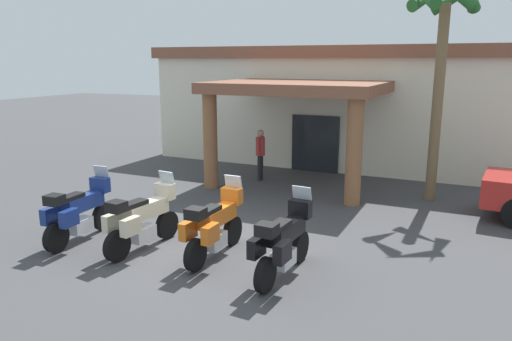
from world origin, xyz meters
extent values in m
plane|color=#424244|center=(0.00, 0.00, 0.00)|extent=(80.00, 80.00, 0.00)
cube|color=silver|center=(0.08, 11.26, 2.08)|extent=(14.08, 5.99, 4.16)
cube|color=#1E2328|center=(0.00, 8.42, 1.05)|extent=(1.80, 0.15, 2.10)
cube|color=brown|center=(-0.06, 6.41, 3.22)|extent=(5.61, 4.30, 0.35)
cylinder|color=brown|center=(-2.46, 4.82, 1.52)|extent=(0.46, 0.46, 3.05)
cylinder|color=brown|center=(2.23, 4.68, 1.52)|extent=(0.46, 0.46, 3.05)
cube|color=brown|center=(0.08, 11.26, 4.38)|extent=(14.49, 6.40, 0.44)
cylinder|color=black|center=(-2.93, 0.12, 0.33)|extent=(0.16, 0.66, 0.66)
cylinder|color=black|center=(-2.88, -1.42, 0.33)|extent=(0.16, 0.66, 0.66)
cube|color=silver|center=(-2.91, -0.68, 0.37)|extent=(0.34, 0.57, 0.32)
cube|color=navy|center=(-2.91, -0.53, 0.88)|extent=(0.33, 1.16, 0.34)
cube|color=black|center=(-2.90, -0.88, 1.10)|extent=(0.30, 0.61, 0.10)
cube|color=navy|center=(-2.93, 0.10, 1.15)|extent=(0.45, 0.25, 0.36)
cube|color=#B2BCC6|center=(-2.93, 0.18, 1.43)|extent=(0.40, 0.13, 0.36)
cube|color=navy|center=(-3.15, -1.28, 0.76)|extent=(0.19, 0.45, 0.36)
cube|color=navy|center=(-2.63, -1.27, 0.76)|extent=(0.19, 0.45, 0.36)
cube|color=black|center=(-2.89, -1.37, 1.17)|extent=(0.37, 0.33, 0.22)
cylinder|color=black|center=(-1.15, 0.24, 0.33)|extent=(0.23, 0.67, 0.66)
cylinder|color=black|center=(-1.35, -1.30, 0.33)|extent=(0.23, 0.67, 0.66)
cube|color=silver|center=(-1.25, -0.55, 0.37)|extent=(0.39, 0.60, 0.32)
cube|color=beige|center=(-1.23, -0.41, 0.88)|extent=(0.45, 1.18, 0.34)
cube|color=black|center=(-1.28, -0.75, 1.10)|extent=(0.36, 0.63, 0.10)
cube|color=beige|center=(-1.15, 0.22, 1.15)|extent=(0.47, 0.30, 0.36)
cube|color=#B2BCC6|center=(-1.14, 0.30, 1.43)|extent=(0.41, 0.17, 0.36)
cube|color=beige|center=(-1.59, -1.11, 0.76)|extent=(0.24, 0.46, 0.36)
cube|color=beige|center=(-1.07, -1.18, 0.76)|extent=(0.24, 0.46, 0.36)
cube|color=black|center=(-1.35, -1.25, 1.17)|extent=(0.40, 0.37, 0.22)
cylinder|color=black|center=(0.43, 0.49, 0.33)|extent=(0.17, 0.67, 0.66)
cylinder|color=black|center=(0.37, -1.06, 0.33)|extent=(0.17, 0.67, 0.66)
cube|color=silver|center=(0.40, -0.31, 0.37)|extent=(0.34, 0.57, 0.32)
cube|color=orange|center=(0.41, -0.16, 0.88)|extent=(0.35, 1.16, 0.34)
cube|color=black|center=(0.39, -0.51, 1.10)|extent=(0.30, 0.61, 0.10)
cube|color=orange|center=(0.43, 0.47, 1.15)|extent=(0.45, 0.26, 0.36)
cube|color=#B2BCC6|center=(0.44, 0.55, 1.43)|extent=(0.40, 0.13, 0.36)
cube|color=orange|center=(0.12, -0.90, 0.76)|extent=(0.20, 0.45, 0.36)
cube|color=orange|center=(0.64, -0.92, 0.76)|extent=(0.20, 0.45, 0.36)
cube|color=black|center=(0.37, -1.01, 1.17)|extent=(0.37, 0.33, 0.22)
cylinder|color=black|center=(2.13, 0.17, 0.33)|extent=(0.20, 0.67, 0.66)
cylinder|color=black|center=(1.99, -1.37, 0.33)|extent=(0.20, 0.67, 0.66)
cube|color=silver|center=(2.06, -0.62, 0.37)|extent=(0.37, 0.59, 0.32)
cube|color=black|center=(2.07, -0.47, 0.88)|extent=(0.40, 1.17, 0.34)
cube|color=black|center=(2.04, -0.82, 1.10)|extent=(0.33, 0.62, 0.10)
cube|color=black|center=(2.12, 0.15, 1.15)|extent=(0.46, 0.28, 0.36)
cube|color=#B2BCC6|center=(2.13, 0.23, 1.43)|extent=(0.41, 0.15, 0.36)
cube|color=black|center=(1.74, -1.20, 0.76)|extent=(0.22, 0.45, 0.36)
cube|color=black|center=(2.26, -1.24, 0.76)|extent=(0.22, 0.45, 0.36)
cube|color=black|center=(1.99, -1.32, 1.17)|extent=(0.39, 0.35, 0.22)
cylinder|color=black|center=(-1.35, 6.44, 0.44)|extent=(0.14, 0.14, 0.88)
cylinder|color=black|center=(-1.34, 6.26, 0.44)|extent=(0.14, 0.14, 0.88)
cylinder|color=#B23333|center=(-1.34, 6.35, 1.19)|extent=(0.32, 0.32, 0.62)
cylinder|color=#B23333|center=(-1.36, 6.57, 1.22)|extent=(0.09, 0.09, 0.59)
cylinder|color=#B23333|center=(-1.33, 6.13, 1.22)|extent=(0.09, 0.09, 0.59)
sphere|color=tan|center=(-1.34, 6.35, 1.66)|extent=(0.24, 0.24, 0.24)
cylinder|color=brown|center=(4.27, 6.13, 2.81)|extent=(0.30, 0.30, 5.62)
cone|color=#236028|center=(3.69, 6.42, 5.73)|extent=(0.92, 1.37, 0.71)
camera|label=1|loc=(5.01, -8.83, 4.08)|focal=34.09mm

